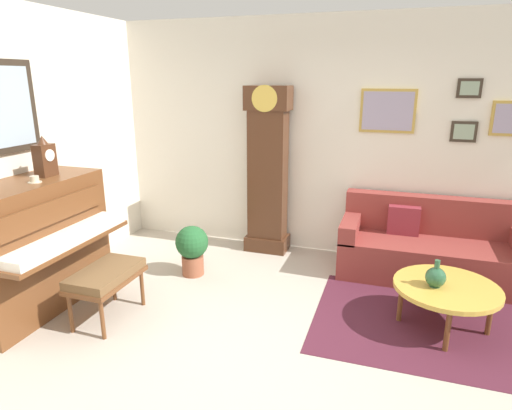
# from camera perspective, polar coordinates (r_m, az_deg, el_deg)

# --- Properties ---
(ground_plane) EXTENTS (6.40, 6.00, 0.10)m
(ground_plane) POSITION_cam_1_polar(r_m,az_deg,el_deg) (3.67, 0.45, -19.69)
(ground_plane) COLOR #B2A899
(wall_back) EXTENTS (5.30, 0.13, 2.80)m
(wall_back) POSITION_cam_1_polar(r_m,az_deg,el_deg) (5.35, 8.61, 8.59)
(wall_back) COLOR silver
(wall_back) RESTS_ON ground_plane
(area_rug) EXTENTS (2.10, 1.50, 0.01)m
(area_rug) POSITION_cam_1_polar(r_m,az_deg,el_deg) (4.28, 22.41, -14.45)
(area_rug) COLOR #4C1E2D
(area_rug) RESTS_ON ground_plane
(piano) EXTENTS (0.87, 1.44, 1.22)m
(piano) POSITION_cam_1_polar(r_m,az_deg,el_deg) (4.54, -27.06, -4.74)
(piano) COLOR brown
(piano) RESTS_ON ground_plane
(piano_bench) EXTENTS (0.42, 0.70, 0.48)m
(piano_bench) POSITION_cam_1_polar(r_m,az_deg,el_deg) (4.15, -19.01, -8.87)
(piano_bench) COLOR brown
(piano_bench) RESTS_ON ground_plane
(grandfather_clock) EXTENTS (0.52, 0.34, 2.03)m
(grandfather_clock) POSITION_cam_1_polar(r_m,az_deg,el_deg) (5.32, 1.55, 3.92)
(grandfather_clock) COLOR #4C2B19
(grandfather_clock) RESTS_ON ground_plane
(couch) EXTENTS (1.90, 0.80, 0.84)m
(couch) POSITION_cam_1_polar(r_m,az_deg,el_deg) (5.15, 21.74, -5.31)
(couch) COLOR maroon
(couch) RESTS_ON ground_plane
(coffee_table) EXTENTS (0.88, 0.88, 0.40)m
(coffee_table) POSITION_cam_1_polar(r_m,az_deg,el_deg) (4.13, 23.63, -9.97)
(coffee_table) COLOR gold
(coffee_table) RESTS_ON ground_plane
(mantel_clock) EXTENTS (0.13, 0.18, 0.38)m
(mantel_clock) POSITION_cam_1_polar(r_m,az_deg,el_deg) (4.54, -25.87, 5.55)
(mantel_clock) COLOR #4C2B19
(mantel_clock) RESTS_ON piano
(teacup) EXTENTS (0.12, 0.12, 0.06)m
(teacup) POSITION_cam_1_polar(r_m,az_deg,el_deg) (4.33, -26.95, 2.94)
(teacup) COLOR beige
(teacup) RESTS_ON piano
(green_jug) EXTENTS (0.17, 0.17, 0.24)m
(green_jug) POSITION_cam_1_polar(r_m,az_deg,el_deg) (4.03, 22.42, -8.68)
(green_jug) COLOR #234C33
(green_jug) RESTS_ON coffee_table
(potted_plant) EXTENTS (0.36, 0.36, 0.56)m
(potted_plant) POSITION_cam_1_polar(r_m,az_deg,el_deg) (4.85, -8.35, -5.46)
(potted_plant) COLOR #935138
(potted_plant) RESTS_ON ground_plane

